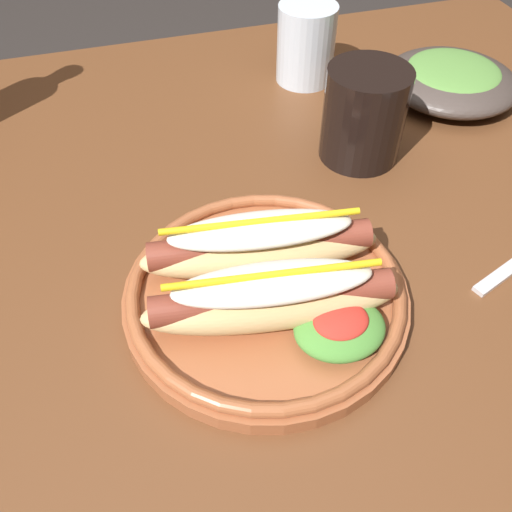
# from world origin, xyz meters

# --- Properties ---
(ground_plane) EXTENTS (8.00, 8.00, 0.00)m
(ground_plane) POSITION_xyz_m (0.00, 0.00, 0.00)
(ground_plane) COLOR #2D2826
(dining_table) EXTENTS (1.14, 0.90, 0.74)m
(dining_table) POSITION_xyz_m (0.00, 0.00, 0.63)
(dining_table) COLOR brown
(dining_table) RESTS_ON ground_plane
(hot_dog_plate) EXTENTS (0.25, 0.25, 0.08)m
(hot_dog_plate) POSITION_xyz_m (-0.02, -0.09, 0.77)
(hot_dog_plate) COLOR #9E5633
(hot_dog_plate) RESTS_ON dining_table
(soda_cup) EXTENTS (0.09, 0.09, 0.11)m
(soda_cup) POSITION_xyz_m (0.15, 0.09, 0.79)
(soda_cup) COLOR black
(soda_cup) RESTS_ON dining_table
(water_cup) EXTENTS (0.08, 0.08, 0.10)m
(water_cup) POSITION_xyz_m (0.15, 0.27, 0.79)
(water_cup) COLOR silver
(water_cup) RESTS_ON dining_table
(side_bowl) EXTENTS (0.17, 0.17, 0.05)m
(side_bowl) POSITION_xyz_m (0.32, 0.17, 0.76)
(side_bowl) COLOR #423833
(side_bowl) RESTS_ON dining_table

